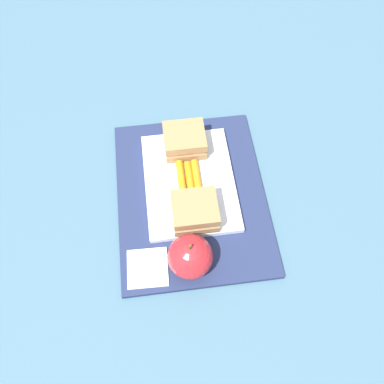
{
  "coord_description": "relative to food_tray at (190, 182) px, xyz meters",
  "views": [
    {
      "loc": [
        0.37,
        -0.04,
        0.68
      ],
      "look_at": [
        0.01,
        0.0,
        0.04
      ],
      "focal_mm": 37.47,
      "sensor_mm": 36.0,
      "label": 1
    }
  ],
  "objects": [
    {
      "name": "ground_plane",
      "position": [
        0.03,
        0.0,
        -0.02
      ],
      "size": [
        2.4,
        2.4,
        0.0
      ],
      "primitive_type": "plane",
      "color": "#42667A"
    },
    {
      "name": "lunchbag_mat",
      "position": [
        0.03,
        0.0,
        -0.01
      ],
      "size": [
        0.36,
        0.28,
        0.01
      ],
      "primitive_type": "cube",
      "color": "navy",
      "rests_on": "ground_plane"
    },
    {
      "name": "food_tray",
      "position": [
        0.0,
        0.0,
        0.0
      ],
      "size": [
        0.23,
        0.17,
        0.01
      ],
      "primitive_type": "cube",
      "color": "white",
      "rests_on": "lunchbag_mat"
    },
    {
      "name": "sandwich_half_left",
      "position": [
        -0.08,
        0.0,
        0.03
      ],
      "size": [
        0.07,
        0.08,
        0.04
      ],
      "color": "#9E7A4C",
      "rests_on": "food_tray"
    },
    {
      "name": "sandwich_half_right",
      "position": [
        0.08,
        0.0,
        0.03
      ],
      "size": [
        0.07,
        0.08,
        0.04
      ],
      "color": "#9E7A4C",
      "rests_on": "food_tray"
    },
    {
      "name": "carrot_sticks_bundle",
      "position": [
        -0.0,
        -0.0,
        0.01
      ],
      "size": [
        0.08,
        0.04,
        0.02
      ],
      "color": "orange",
      "rests_on": "food_tray"
    },
    {
      "name": "apple",
      "position": [
        0.16,
        -0.02,
        0.03
      ],
      "size": [
        0.08,
        0.08,
        0.09
      ],
      "color": "red",
      "rests_on": "lunchbag_mat"
    },
    {
      "name": "paper_napkin",
      "position": [
        0.16,
        -0.09,
        -0.0
      ],
      "size": [
        0.07,
        0.07,
        0.0
      ],
      "primitive_type": "cube",
      "rotation": [
        0.0,
        0.0,
        -0.03
      ],
      "color": "white",
      "rests_on": "lunchbag_mat"
    }
  ]
}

